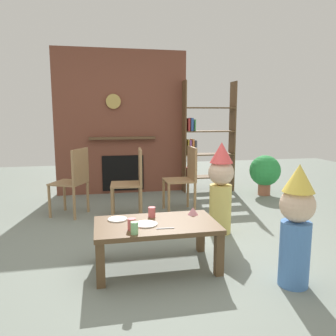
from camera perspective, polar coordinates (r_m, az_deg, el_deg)
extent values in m
plane|color=gray|center=(3.52, -1.10, -13.28)|extent=(12.00, 12.00, 0.00)
cube|color=brown|center=(5.82, -7.86, 7.61)|extent=(2.20, 0.18, 2.40)
cube|color=black|center=(5.80, -7.61, -0.84)|extent=(0.70, 0.02, 0.60)
cube|color=brown|center=(5.69, -7.71, 5.06)|extent=(1.10, 0.10, 0.04)
cylinder|color=tan|center=(5.69, -9.24, 11.07)|extent=(0.24, 0.04, 0.24)
cube|color=brown|center=(5.80, 2.72, 5.20)|extent=(0.02, 0.28, 1.90)
cube|color=brown|center=(6.08, 10.82, 5.23)|extent=(0.02, 0.28, 1.90)
cube|color=brown|center=(6.01, 6.74, -1.45)|extent=(0.86, 0.28, 0.02)
cube|color=brown|center=(5.95, 6.81, 2.34)|extent=(0.86, 0.28, 0.02)
cube|color=brown|center=(5.92, 6.88, 6.19)|extent=(0.86, 0.28, 0.02)
cube|color=brown|center=(5.91, 6.95, 10.07)|extent=(0.86, 0.28, 0.02)
cube|color=#B23333|center=(5.89, 3.30, -0.72)|extent=(0.03, 0.20, 0.16)
cube|color=#3359A5|center=(5.90, 3.78, -0.57)|extent=(0.03, 0.20, 0.19)
cube|color=#3F8C4C|center=(5.91, 4.17, -0.43)|extent=(0.02, 0.20, 0.22)
cube|color=gold|center=(5.83, 3.28, 3.62)|extent=(0.02, 0.20, 0.26)
cube|color=#8C4C99|center=(5.84, 3.62, 3.57)|extent=(0.03, 0.20, 0.25)
cube|color=#D87F3F|center=(5.85, 4.11, 3.64)|extent=(0.03, 0.20, 0.26)
cube|color=#4C4C51|center=(5.86, 4.54, 3.54)|extent=(0.03, 0.20, 0.24)
cube|color=#B23333|center=(5.80, 3.38, 7.35)|extent=(0.04, 0.20, 0.22)
cube|color=#3359A5|center=(5.82, 3.90, 7.38)|extent=(0.04, 0.20, 0.22)
cube|color=#3F8C4C|center=(5.83, 4.38, 7.26)|extent=(0.02, 0.20, 0.20)
cube|color=brown|center=(2.98, -2.00, -9.64)|extent=(1.06, 0.61, 0.04)
cube|color=brown|center=(2.77, -11.37, -15.77)|extent=(0.07, 0.07, 0.36)
cube|color=brown|center=(2.93, 8.62, -14.27)|extent=(0.07, 0.07, 0.36)
cube|color=brown|center=(3.26, -11.44, -11.94)|extent=(0.07, 0.07, 0.36)
cube|color=brown|center=(3.39, 5.53, -10.92)|extent=(0.07, 0.07, 0.36)
cylinder|color=#E5666B|center=(3.13, -2.76, -7.46)|extent=(0.07, 0.07, 0.09)
cylinder|color=#8CD18C|center=(2.71, -5.70, -10.08)|extent=(0.06, 0.06, 0.10)
cylinder|color=#E5666B|center=(2.81, -6.16, -9.43)|extent=(0.07, 0.07, 0.09)
cylinder|color=white|center=(3.09, -8.55, -8.57)|extent=(0.17, 0.17, 0.01)
cylinder|color=white|center=(2.93, -3.77, -9.46)|extent=(0.20, 0.20, 0.01)
cone|color=pink|center=(3.20, 4.24, -7.28)|extent=(0.10, 0.10, 0.07)
cube|color=silver|center=(2.83, -0.46, -10.17)|extent=(0.15, 0.03, 0.01)
cylinder|color=#4C7FC6|center=(2.90, 20.62, -13.43)|extent=(0.23, 0.23, 0.52)
sphere|color=beige|center=(2.77, 21.07, -5.86)|extent=(0.27, 0.27, 0.27)
cone|color=#F2D14C|center=(2.73, 21.32, -1.59)|extent=(0.24, 0.24, 0.22)
cylinder|color=#E0CC66|center=(3.90, 8.83, -6.85)|extent=(0.25, 0.25, 0.56)
sphere|color=beige|center=(3.81, 8.98, -0.74)|extent=(0.29, 0.29, 0.29)
cone|color=#EA4C4C|center=(3.77, 9.06, 2.61)|extent=(0.26, 0.26, 0.23)
cube|color=#9E7A51|center=(4.67, -16.51, -2.43)|extent=(0.54, 0.54, 0.02)
cube|color=#9E7A51|center=(4.54, -14.64, 0.34)|extent=(0.20, 0.37, 0.45)
cylinder|color=#9E7A51|center=(4.96, -17.11, -4.46)|extent=(0.04, 0.04, 0.43)
cylinder|color=#9E7A51|center=(4.67, -19.43, -5.41)|extent=(0.04, 0.04, 0.43)
cylinder|color=#9E7A51|center=(4.78, -13.42, -4.79)|extent=(0.04, 0.04, 0.43)
cylinder|color=#9E7A51|center=(4.48, -15.58, -5.82)|extent=(0.04, 0.04, 0.43)
cube|color=#9E7A51|center=(4.41, -7.08, -2.77)|extent=(0.43, 0.43, 0.02)
cube|color=#9E7A51|center=(4.38, -4.72, 0.30)|extent=(0.06, 0.40, 0.45)
cylinder|color=#9E7A51|center=(4.64, -9.27, -5.08)|extent=(0.04, 0.04, 0.43)
cylinder|color=#9E7A51|center=(4.29, -9.42, -6.24)|extent=(0.04, 0.04, 0.43)
cylinder|color=#9E7A51|center=(4.64, -4.81, -4.99)|extent=(0.04, 0.04, 0.43)
cylinder|color=#9E7A51|center=(4.29, -4.59, -6.15)|extent=(0.04, 0.04, 0.43)
cube|color=#9E7A51|center=(4.65, 1.86, -2.10)|extent=(0.40, 0.40, 0.02)
cube|color=#9E7A51|center=(4.66, 4.09, 0.84)|extent=(0.03, 0.40, 0.45)
cylinder|color=#9E7A51|center=(4.83, -0.74, -4.39)|extent=(0.04, 0.04, 0.43)
cylinder|color=#9E7A51|center=(4.49, 0.15, -5.44)|extent=(0.04, 0.04, 0.43)
cylinder|color=#9E7A51|center=(4.91, 3.40, -4.19)|extent=(0.04, 0.04, 0.43)
cylinder|color=#9E7A51|center=(4.58, 4.58, -5.19)|extent=(0.04, 0.04, 0.43)
cylinder|color=#9E5B42|center=(5.90, 15.96, -3.44)|extent=(0.20, 0.20, 0.20)
sphere|color=green|center=(5.84, 16.09, -0.41)|extent=(0.51, 0.51, 0.51)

